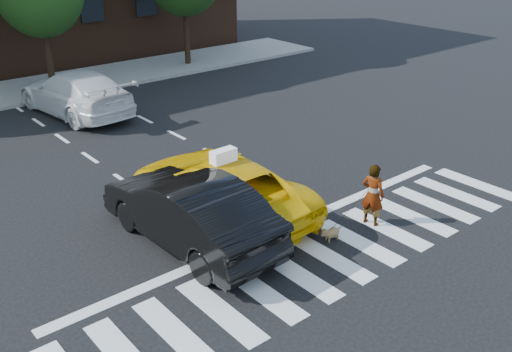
# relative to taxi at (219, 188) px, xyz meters

# --- Properties ---
(ground) EXTENTS (120.00, 120.00, 0.00)m
(ground) POSITION_rel_taxi_xyz_m (0.68, -3.15, -0.76)
(ground) COLOR black
(ground) RESTS_ON ground
(crosswalk) EXTENTS (13.00, 2.40, 0.01)m
(crosswalk) POSITION_rel_taxi_xyz_m (0.68, -3.15, -0.75)
(crosswalk) COLOR silver
(crosswalk) RESTS_ON ground
(stop_line) EXTENTS (12.00, 0.30, 0.01)m
(stop_line) POSITION_rel_taxi_xyz_m (0.68, -1.55, -0.75)
(stop_line) COLOR silver
(stop_line) RESTS_ON ground
(sidewalk_far) EXTENTS (30.00, 4.00, 0.15)m
(sidewalk_far) POSITION_rel_taxi_xyz_m (0.68, 14.35, -0.68)
(sidewalk_far) COLOR slate
(sidewalk_far) RESTS_ON ground
(taxi) EXTENTS (2.67, 5.53, 1.52)m
(taxi) POSITION_rel_taxi_xyz_m (0.00, 0.00, 0.00)
(taxi) COLOR #F7BF05
(taxi) RESTS_ON ground
(black_sedan) EXTENTS (1.96, 5.07, 1.65)m
(black_sedan) POSITION_rel_taxi_xyz_m (-1.32, -0.65, 0.06)
(black_sedan) COLOR black
(black_sedan) RESTS_ON ground
(white_suv) EXTENTS (2.91, 5.91, 1.65)m
(white_suv) POSITION_rel_taxi_xyz_m (0.64, 10.12, 0.07)
(white_suv) COLOR silver
(white_suv) RESTS_ON ground
(woman) EXTENTS (0.52, 0.66, 1.58)m
(woman) POSITION_rel_taxi_xyz_m (2.57, -2.74, 0.03)
(woman) COLOR #999999
(woman) RESTS_ON ground
(dog) EXTENTS (0.60, 0.29, 0.34)m
(dog) POSITION_rel_taxi_xyz_m (1.23, -2.67, -0.56)
(dog) COLOR olive
(dog) RESTS_ON ground
(taxi_sign) EXTENTS (0.66, 0.30, 0.32)m
(taxi_sign) POSITION_rel_taxi_xyz_m (0.00, -0.20, 0.92)
(taxi_sign) COLOR white
(taxi_sign) RESTS_ON taxi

